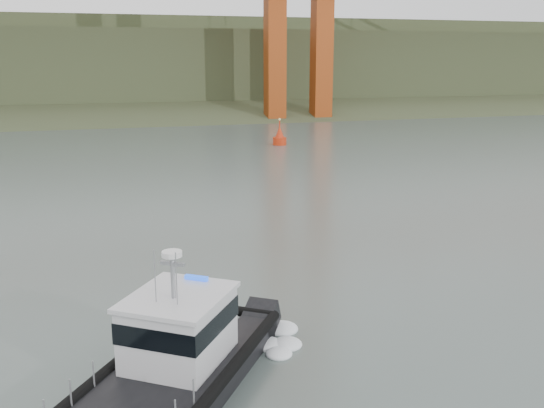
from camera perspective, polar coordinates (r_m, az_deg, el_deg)
The scene contains 4 objects.
ground at distance 25.66m, azimuth 9.57°, elevation -10.10°, with size 400.00×400.00×0.00m, color #46544F.
headlands at distance 146.94m, azimuth -12.44°, elevation 12.13°, with size 500.00×105.36×27.12m.
patrol_boat at distance 19.75m, azimuth -9.06°, elevation -13.86°, with size 8.51×10.06×4.75m.
nav_buoy at distance 72.74m, azimuth 0.72°, elevation 6.28°, with size 1.61×1.61×3.36m.
Camera 1 is at (-10.51, -21.03, 10.27)m, focal length 40.00 mm.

